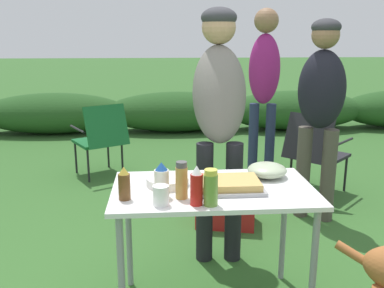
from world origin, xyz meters
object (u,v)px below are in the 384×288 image
at_px(spice_jar, 182,181).
at_px(beer_bottle, 124,184).
at_px(standing_person_in_dark_puffer, 321,100).
at_px(food_tray, 228,185).
at_px(paper_cup_stack, 161,195).
at_px(mixing_bowl, 267,170).
at_px(mayo_bottle, 162,181).
at_px(camp_chair_near_hedge, 315,150).
at_px(camp_chair_green_behind_table, 101,136).
at_px(relish_jar, 211,188).
at_px(standing_person_in_olive_jacket, 219,103).
at_px(folding_table, 213,201).
at_px(standing_person_in_red_jacket, 264,78).
at_px(cooler_box, 226,205).
at_px(ketchup_bottle, 197,186).
at_px(plate_stack, 167,181).

distance_m(spice_jar, beer_bottle, 0.29).
relative_size(spice_jar, standing_person_in_dark_puffer, 0.11).
height_order(food_tray, paper_cup_stack, paper_cup_stack).
xyz_separation_m(mixing_bowl, mayo_bottle, (-0.62, -0.28, 0.05)).
xyz_separation_m(paper_cup_stack, camp_chair_near_hedge, (1.51, 1.97, -0.32)).
distance_m(standing_person_in_dark_puffer, camp_chair_near_hedge, 0.81).
xyz_separation_m(mixing_bowl, camp_chair_green_behind_table, (-1.27, 2.31, -0.31)).
bearing_deg(spice_jar, relish_jar, -37.48).
distance_m(relish_jar, standing_person_in_olive_jacket, 0.98).
bearing_deg(folding_table, standing_person_in_dark_puffer, 49.30).
height_order(standing_person_in_red_jacket, camp_chair_green_behind_table, standing_person_in_red_jacket).
relative_size(folding_table, mayo_bottle, 5.90).
distance_m(camp_chair_near_hedge, cooler_box, 1.19).
bearing_deg(cooler_box, camp_chair_near_hedge, 44.88).
bearing_deg(beer_bottle, mayo_bottle, 5.54).
relative_size(paper_cup_stack, ketchup_bottle, 0.50).
bearing_deg(paper_cup_stack, folding_table, 38.63).
bearing_deg(standing_person_in_dark_puffer, standing_person_in_red_jacket, 137.87).
height_order(spice_jar, standing_person_in_red_jacket, standing_person_in_red_jacket).
xyz_separation_m(folding_table, standing_person_in_dark_puffer, (1.04, 1.21, 0.37)).
relative_size(plate_stack, spice_jar, 1.22).
bearing_deg(camp_chair_green_behind_table, plate_stack, -103.59).
relative_size(mayo_bottle, spice_jar, 0.96).
bearing_deg(paper_cup_stack, mixing_bowl, 31.99).
bearing_deg(plate_stack, relish_jar, -56.01).
bearing_deg(spice_jar, cooler_box, 71.08).
bearing_deg(relish_jar, food_tray, 60.62).
distance_m(relish_jar, camp_chair_near_hedge, 2.39).
distance_m(paper_cup_stack, standing_person_in_olive_jacket, 1.04).
distance_m(mixing_bowl, cooler_box, 1.15).
distance_m(standing_person_in_olive_jacket, cooler_box, 1.04).
relative_size(paper_cup_stack, mayo_bottle, 0.54).
bearing_deg(mayo_bottle, plate_stack, 79.72).
relative_size(standing_person_in_olive_jacket, cooler_box, 3.23).
bearing_deg(standing_person_in_red_jacket, cooler_box, -106.28).
bearing_deg(beer_bottle, standing_person_in_red_jacket, 60.89).
bearing_deg(spice_jar, standing_person_in_red_jacket, 66.89).
bearing_deg(standing_person_in_dark_puffer, standing_person_in_olive_jacket, -118.58).
bearing_deg(paper_cup_stack, plate_stack, 82.68).
height_order(spice_jar, camp_chair_green_behind_table, spice_jar).
bearing_deg(plate_stack, standing_person_in_red_jacket, 63.34).
bearing_deg(spice_jar, plate_stack, 109.00).
height_order(mayo_bottle, cooler_box, mayo_bottle).
height_order(paper_cup_stack, standing_person_in_olive_jacket, standing_person_in_olive_jacket).
xyz_separation_m(food_tray, cooler_box, (0.18, 1.16, -0.60)).
bearing_deg(paper_cup_stack, ketchup_bottle, -2.44).
bearing_deg(mixing_bowl, folding_table, -154.51).
height_order(ketchup_bottle, relish_jar, ketchup_bottle).
bearing_deg(camp_chair_green_behind_table, paper_cup_stack, -105.94).
bearing_deg(cooler_box, mayo_bottle, -100.73).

